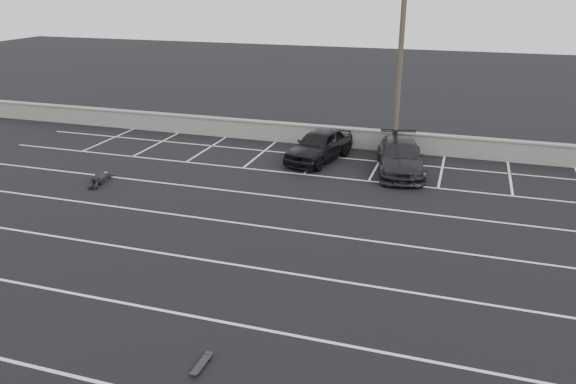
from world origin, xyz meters
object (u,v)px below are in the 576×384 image
(car_left, at_px, (319,145))
(utility_pole, at_px, (400,56))
(car_right, at_px, (400,157))
(skateboard, at_px, (201,364))
(person, at_px, (102,175))

(car_left, relative_size, utility_pole, 0.46)
(car_right, bearing_deg, skateboard, -110.12)
(skateboard, bearing_deg, car_left, 96.06)
(car_right, bearing_deg, person, -167.80)
(car_left, distance_m, utility_pole, 5.71)
(utility_pole, height_order, skateboard, utility_pole)
(car_left, distance_m, car_right, 4.04)
(utility_pole, bearing_deg, person, -146.80)
(utility_pole, relative_size, skateboard, 13.41)
(car_left, distance_m, person, 10.26)
(car_right, height_order, utility_pole, utility_pole)
(car_right, relative_size, skateboard, 6.84)
(car_left, relative_size, person, 1.79)
(car_right, distance_m, skateboard, 15.77)
(utility_pole, xyz_separation_m, skateboard, (-1.95, -18.01, -4.88))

